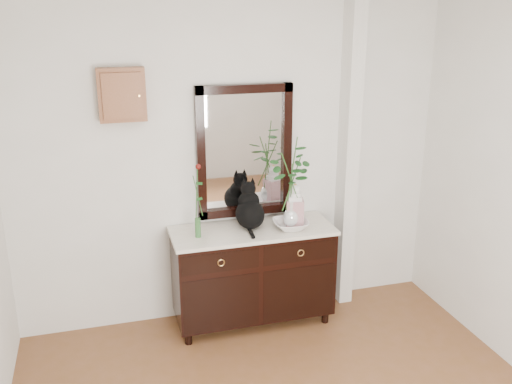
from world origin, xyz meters
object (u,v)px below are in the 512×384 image
object	(u,v)px
lotus_bowl	(291,225)
ginger_jar	(295,205)
cat	(250,205)
sideboard	(253,271)

from	to	relation	value
lotus_bowl	ginger_jar	bearing A→B (deg)	36.09
cat	lotus_bowl	distance (m)	0.37
sideboard	lotus_bowl	world-z (taller)	lotus_bowl
ginger_jar	cat	bearing A→B (deg)	166.08
cat	lotus_bowl	bearing A→B (deg)	-16.55
sideboard	cat	xyz separation A→B (m)	(-0.01, 0.04, 0.57)
sideboard	lotus_bowl	bearing A→B (deg)	-14.20
sideboard	cat	bearing A→B (deg)	101.48
sideboard	ginger_jar	bearing A→B (deg)	-7.18
sideboard	lotus_bowl	xyz separation A→B (m)	(0.30, -0.08, 0.41)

